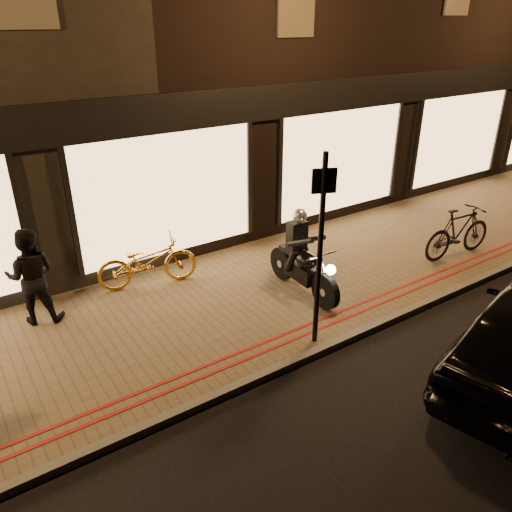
% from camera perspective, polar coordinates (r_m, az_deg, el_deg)
% --- Properties ---
extents(ground, '(90.00, 90.00, 0.00)m').
position_cam_1_polar(ground, '(7.59, 3.94, -12.84)').
color(ground, black).
rests_on(ground, ground).
extents(sidewalk, '(50.00, 4.00, 0.12)m').
position_cam_1_polar(sidewalk, '(8.92, -3.94, -5.89)').
color(sidewalk, brown).
rests_on(sidewalk, ground).
extents(kerb_stone, '(50.00, 0.14, 0.12)m').
position_cam_1_polar(kerb_stone, '(7.59, 3.72, -12.30)').
color(kerb_stone, '#59544C').
rests_on(kerb_stone, ground).
extents(red_kerb_lines, '(50.00, 0.26, 0.01)m').
position_cam_1_polar(red_kerb_lines, '(7.87, 1.49, -10.10)').
color(red_kerb_lines, maroon).
rests_on(red_kerb_lines, sidewalk).
extents(building_row, '(48.00, 10.11, 8.50)m').
position_cam_1_polar(building_row, '(14.13, -20.25, 22.33)').
color(building_row, black).
rests_on(building_row, ground).
extents(motorcycle, '(0.60, 1.94, 1.59)m').
position_cam_1_polar(motorcycle, '(9.04, 5.28, -0.60)').
color(motorcycle, black).
rests_on(motorcycle, sidewalk).
extents(sign_post, '(0.33, 0.17, 3.00)m').
position_cam_1_polar(sign_post, '(7.19, 7.36, 1.46)').
color(sign_post, black).
rests_on(sign_post, sidewalk).
extents(bicycle_gold, '(1.95, 1.05, 0.97)m').
position_cam_1_polar(bicycle_gold, '(9.50, -12.31, -0.62)').
color(bicycle_gold, gold).
rests_on(bicycle_gold, sidewalk).
extents(bicycle_dark, '(1.87, 0.68, 1.10)m').
position_cam_1_polar(bicycle_dark, '(11.23, 22.14, 2.54)').
color(bicycle_dark, black).
rests_on(bicycle_dark, sidewalk).
extents(person_dark, '(0.98, 0.88, 1.65)m').
position_cam_1_polar(person_dark, '(8.83, -24.30, -2.12)').
color(person_dark, black).
rests_on(person_dark, sidewalk).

